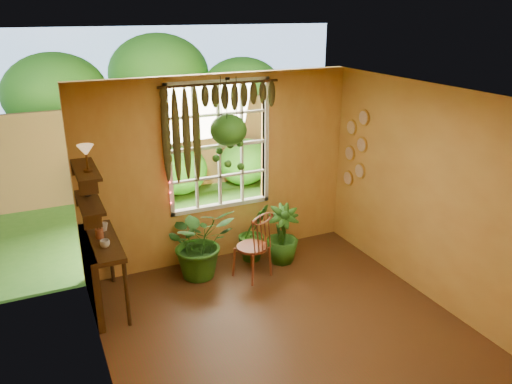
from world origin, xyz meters
TOP-DOWN VIEW (x-y plane):
  - floor at (0.00, 0.00)m, footprint 4.50×4.50m
  - ceiling at (0.00, 0.00)m, footprint 4.50×4.50m
  - wall_back at (0.00, 2.25)m, footprint 4.00×0.00m
  - wall_left at (-2.00, 0.00)m, footprint 0.00×4.50m
  - wall_right at (2.00, 0.00)m, footprint 0.00×4.50m
  - window at (0.00, 2.28)m, footprint 1.52×0.10m
  - valance_vine at (-0.08, 2.16)m, footprint 1.70×0.12m
  - string_lights at (-0.76, 2.19)m, footprint 0.03×0.03m
  - wall_plates at (1.98, 1.79)m, footprint 0.04×0.32m
  - counter_ledge at (-1.91, 1.60)m, footprint 0.40×1.20m
  - shelf_lower at (-1.88, 1.60)m, footprint 0.25×0.90m
  - shelf_upper at (-1.88, 1.60)m, footprint 0.25×0.90m
  - backyard at (0.24, 6.87)m, footprint 14.00×10.00m
  - windsor_chair at (0.16, 1.46)m, footprint 0.56×0.57m
  - potted_plant_left at (-0.49, 1.81)m, footprint 0.94×0.82m
  - potted_plant_mid at (0.39, 1.94)m, footprint 0.52×0.44m
  - potted_plant_right at (0.73, 1.71)m, footprint 0.60×0.60m
  - hanging_basket at (0.00, 1.91)m, footprint 0.49×0.49m
  - cup_a at (-1.78, 1.39)m, footprint 0.14×0.14m
  - cup_b at (-1.72, 1.87)m, footprint 0.14×0.14m
  - brush_jar at (-1.80, 1.67)m, footprint 0.10×0.10m
  - shelf_vase at (-1.87, 1.79)m, footprint 0.15×0.15m
  - tiffany_lamp at (-1.86, 1.46)m, footprint 0.18×0.18m

SIDE VIEW (x-z plane):
  - floor at x=0.00m, z-range 0.00..0.00m
  - windsor_chair at x=0.16m, z-range -0.24..0.90m
  - potted_plant_right at x=0.73m, z-range 0.00..0.86m
  - potted_plant_mid at x=0.39m, z-range 0.00..0.87m
  - potted_plant_left at x=-0.49m, z-range 0.00..1.04m
  - counter_ledge at x=-1.91m, z-range 0.10..1.00m
  - cup_a at x=-1.78m, z-range 0.90..0.99m
  - cup_b at x=-1.72m, z-range 0.90..1.00m
  - brush_jar at x=-1.80m, z-range 0.86..1.22m
  - backyard at x=0.24m, z-range -4.72..7.28m
  - wall_back at x=0.00m, z-range -0.65..3.35m
  - wall_left at x=-2.00m, z-range -0.90..3.60m
  - wall_right at x=2.00m, z-range -0.90..3.60m
  - shelf_lower at x=-1.88m, z-range 1.38..1.42m
  - shelf_vase at x=-1.87m, z-range 1.42..1.54m
  - wall_plates at x=1.98m, z-range 1.00..2.10m
  - window at x=0.00m, z-range 0.77..2.63m
  - string_lights at x=-0.76m, z-range 0.98..2.52m
  - shelf_upper at x=-1.88m, z-range 1.78..1.82m
  - hanging_basket at x=0.00m, z-range 1.35..2.58m
  - tiffany_lamp at x=-1.86m, z-range 1.89..2.19m
  - valance_vine at x=-0.08m, z-range 1.73..2.83m
  - ceiling at x=0.00m, z-range 2.70..2.70m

